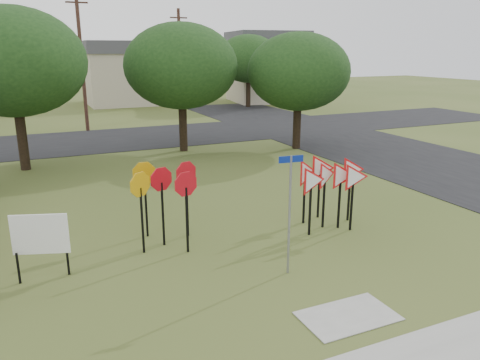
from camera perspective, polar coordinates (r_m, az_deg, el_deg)
name	(u,v)px	position (r m, az deg, el deg)	size (l,w,h in m)	color
ground	(290,269)	(12.16, 6.10, -10.77)	(140.00, 140.00, 0.00)	#3D4D1D
street_right	(388,152)	(26.72, 17.60, 3.27)	(8.00, 50.00, 0.02)	black
street_far	(129,138)	(30.35, -13.37, 4.99)	(60.00, 8.00, 0.02)	black
curb_pad	(348,316)	(10.43, 13.03, -15.87)	(2.00, 1.20, 0.02)	gray
street_name_sign	(290,208)	(11.33, 6.07, -3.37)	(0.62, 0.08, 3.00)	gray
stop_sign_cluster	(164,186)	(13.15, -9.26, -0.79)	(2.15, 1.74, 2.30)	black
yield_sign_cluster	(329,177)	(14.67, 10.85, 0.39)	(2.79, 1.69, 2.17)	black
info_board	(40,237)	(12.15, -23.19, -6.38)	(1.27, 0.46, 1.66)	black
far_pole_a	(82,62)	(33.55, -18.72, 13.48)	(1.40, 0.24, 9.00)	#482C21
far_pole_b	(180,63)	(39.12, -7.32, 13.98)	(1.40, 0.24, 8.50)	#482C21
house_mid	(126,72)	(50.32, -13.69, 12.64)	(8.40, 8.40, 6.20)	#C1B69B
house_right	(266,66)	(51.16, 3.21, 13.65)	(8.30, 8.30, 7.20)	#C1B69B
tree_near_left	(12,62)	(23.35, -25.99, 12.79)	(6.40, 6.40, 7.27)	black
tree_near_mid	(181,66)	(25.52, -7.19, 13.60)	(6.00, 6.00, 6.80)	black
tree_near_right	(299,72)	(26.20, 7.16, 12.96)	(5.60, 5.60, 6.33)	black
tree_far_right	(248,59)	(45.77, 1.03, 14.56)	(6.00, 6.00, 6.80)	black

